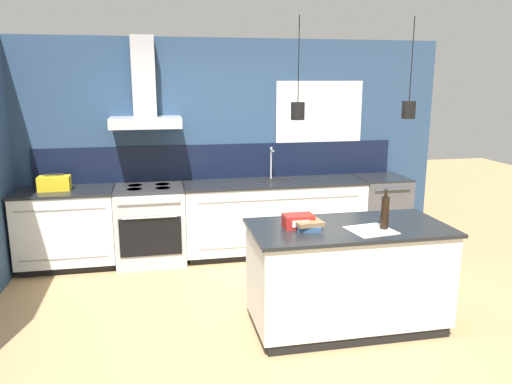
% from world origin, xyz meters
% --- Properties ---
extents(ground_plane, '(16.00, 16.00, 0.00)m').
position_xyz_m(ground_plane, '(0.00, 0.00, 0.00)').
color(ground_plane, tan).
rests_on(ground_plane, ground).
extents(wall_back, '(5.60, 2.44, 2.60)m').
position_xyz_m(wall_back, '(-0.05, 2.00, 1.36)').
color(wall_back, navy).
rests_on(wall_back, ground_plane).
extents(counter_run_left, '(1.09, 0.64, 0.91)m').
position_xyz_m(counter_run_left, '(-1.83, 1.69, 0.46)').
color(counter_run_left, black).
rests_on(counter_run_left, ground_plane).
extents(counter_run_sink, '(2.21, 0.64, 1.31)m').
position_xyz_m(counter_run_sink, '(0.60, 1.69, 0.46)').
color(counter_run_sink, black).
rests_on(counter_run_sink, ground_plane).
extents(oven_range, '(0.79, 0.66, 0.91)m').
position_xyz_m(oven_range, '(-0.90, 1.69, 0.46)').
color(oven_range, '#B5B5BA').
rests_on(oven_range, ground_plane).
extents(dishwasher, '(0.60, 0.65, 0.91)m').
position_xyz_m(dishwasher, '(2.00, 1.69, 0.46)').
color(dishwasher, '#4C4C51').
rests_on(dishwasher, ground_plane).
extents(kitchen_island, '(1.68, 0.84, 0.91)m').
position_xyz_m(kitchen_island, '(0.78, -0.27, 0.46)').
color(kitchen_island, black).
rests_on(kitchen_island, ground_plane).
extents(bottle_on_island, '(0.07, 0.07, 0.34)m').
position_xyz_m(bottle_on_island, '(1.02, -0.41, 1.05)').
color(bottle_on_island, black).
rests_on(bottle_on_island, kitchen_island).
extents(book_stack, '(0.28, 0.33, 0.08)m').
position_xyz_m(book_stack, '(0.41, -0.25, 0.95)').
color(book_stack, '#335684').
rests_on(book_stack, kitchen_island).
extents(red_supply_box, '(0.25, 0.17, 0.11)m').
position_xyz_m(red_supply_box, '(0.34, -0.22, 0.97)').
color(red_supply_box, red).
rests_on(red_supply_box, kitchen_island).
extents(paper_pile, '(0.39, 0.38, 0.01)m').
position_xyz_m(paper_pile, '(0.90, -0.43, 0.91)').
color(paper_pile, silver).
rests_on(paper_pile, kitchen_island).
extents(yellow_toolbox, '(0.34, 0.18, 0.19)m').
position_xyz_m(yellow_toolbox, '(-1.92, 1.69, 0.99)').
color(yellow_toolbox, gold).
rests_on(yellow_toolbox, counter_run_left).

